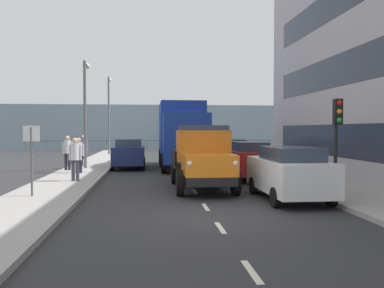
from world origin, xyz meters
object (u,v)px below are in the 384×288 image
Objects in this scene: truck_vintage_orange at (203,159)px; lorry_cargo_blue at (182,133)px; car_red_kerbside_1 at (248,160)px; car_navy_oppositeside_0 at (129,153)px; lamp_post_promenade at (85,104)px; street_sign at (31,148)px; pedestrian_couple_a at (79,152)px; lamp_post_far at (109,108)px; car_black_kerbside_3 at (213,149)px; car_white_kerbside_near at (289,172)px; pedestrian_in_dark_coat at (67,150)px; car_maroon_kerbside_2 at (229,154)px; pedestrian_strolling at (75,155)px; traffic_light_near at (337,124)px; pedestrian_couple_b at (83,148)px.

lorry_cargo_blue reaches higher than truck_vintage_orange.
truck_vintage_orange reaches higher than car_red_kerbside_1.
car_navy_oppositeside_0 is 0.68× the size of lamp_post_promenade.
truck_vintage_orange is 6.01m from street_sign.
pedestrian_couple_a is 15.94m from lamp_post_far.
car_black_kerbside_3 is at bearing -140.46° from car_navy_oppositeside_0.
car_white_kerbside_near is 5.54m from car_red_kerbside_1.
lorry_cargo_blue is at bearing -171.45° from lamp_post_promenade.
truck_vintage_orange is 3.14× the size of pedestrian_in_dark_coat.
lorry_cargo_blue is 2.03× the size of car_navy_oppositeside_0.
pedestrian_in_dark_coat is (8.78, 1.08, 0.32)m from car_maroon_kerbside_2.
lamp_post_promenade is at bearing 34.44° from car_black_kerbside_3.
street_sign is at bearing 79.81° from pedestrian_strolling.
car_maroon_kerbside_2 is at bearing -161.82° from pedestrian_couple_a.
lorry_cargo_blue reaches higher than pedestrian_couple_a.
lorry_cargo_blue is 3.65× the size of street_sign.
car_white_kerbside_near is 1.01× the size of car_maroon_kerbside_2.
car_red_kerbside_1 is 9.84m from lamp_post_promenade.
car_red_kerbside_1 is at bearing -128.52° from truck_vintage_orange.
traffic_light_near is (-9.62, 3.47, 1.27)m from pedestrian_strolling.
pedestrian_in_dark_coat is at bearing -86.26° from street_sign.
pedestrian_couple_a is at bearing -92.28° from street_sign.
car_red_kerbside_1 is (-0.00, -5.54, -0.00)m from car_white_kerbside_near.
lamp_post_far is (5.41, -12.02, 2.02)m from lorry_cargo_blue.
car_black_kerbside_3 is (-0.00, -5.74, -0.00)m from car_maroon_kerbside_2.
lorry_cargo_blue is at bearing 114.23° from lamp_post_far.
car_navy_oppositeside_0 is (3.08, 0.00, -1.18)m from lorry_cargo_blue.
truck_vintage_orange reaches higher than pedestrian_couple_b.
lamp_post_far is at bearing -90.52° from street_sign.
car_navy_oppositeside_0 is (3.20, -8.87, -0.28)m from truck_vintage_orange.
truck_vintage_orange reaches higher than car_black_kerbside_3.
traffic_light_near is 10.33m from street_sign.
car_black_kerbside_3 is 2.25× the size of pedestrian_couple_b.
pedestrian_couple_a is 0.77× the size of street_sign.
car_navy_oppositeside_0 is at bearing -160.88° from lamp_post_promenade.
traffic_light_near is (-10.42, 10.53, 1.26)m from pedestrian_couple_b.
pedestrian_strolling is (7.54, 5.78, 0.31)m from car_maroon_kerbside_2.
car_navy_oppositeside_0 is 0.61× the size of lamp_post_far.
pedestrian_couple_b reaches higher than pedestrian_couple_a.
car_white_kerbside_near is 1.02× the size of car_black_kerbside_3.
lorry_cargo_blue is 5.50m from car_black_kerbside_3.
car_maroon_kerbside_2 is at bearing 158.24° from lorry_cargo_blue.
pedestrian_couple_a is at bearing 58.31° from car_navy_oppositeside_0.
car_navy_oppositeside_0 is 12.99m from traffic_light_near.
car_black_kerbside_3 is at bearing -123.22° from pedestrian_strolling.
pedestrian_strolling is 3.20m from pedestrian_couple_a.
truck_vintage_orange is at bearing 79.61° from car_black_kerbside_3.
car_maroon_kerbside_2 is 2.37× the size of pedestrian_couple_a.
lamp_post_promenade reaches higher than pedestrian_strolling.
lamp_post_far reaches higher than car_navy_oppositeside_0.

